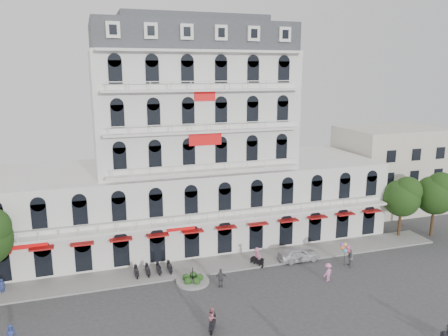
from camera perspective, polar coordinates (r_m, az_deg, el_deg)
ground at (r=39.19m, az=2.58°, el=-17.96°), size 120.00×120.00×0.00m
sidewalk at (r=46.72m, az=-1.34°, el=-12.54°), size 53.00×4.00×0.16m
main_building at (r=51.96m, az=-4.21°, el=1.50°), size 45.00×15.00×25.80m
flank_building_east at (r=67.90m, az=20.82°, el=-0.08°), size 14.00×10.00×12.00m
traffic_island at (r=43.34m, az=-4.11°, el=-14.42°), size 3.20×3.20×1.60m
parked_scooter_row at (r=45.37m, az=-9.21°, el=-13.62°), size 4.40×1.80×1.10m
tree_east_inner at (r=56.89m, az=22.28°, el=-3.36°), size 4.40×4.37×7.57m
tree_east_outer at (r=58.72m, az=25.93°, el=-2.88°), size 4.65×4.65×8.05m
parked_car at (r=48.19m, az=9.69°, el=-11.03°), size 4.48×1.86×1.52m
rider_southwest at (r=35.99m, az=-1.51°, el=-19.14°), size 0.96×1.59×1.99m
rider_center at (r=46.30m, az=4.33°, el=-11.45°), size 1.08×1.51×2.08m
pedestrian_left at (r=38.11m, az=-26.06°, el=-18.94°), size 0.85×0.64×1.56m
pedestrian_mid at (r=42.14m, az=-0.41°, el=-14.17°), size 1.16×0.64×1.88m
pedestrian_right at (r=44.41m, az=13.42°, el=-13.11°), size 1.35×1.10×1.83m
pedestrian_far at (r=45.72m, az=-26.97°, el=-13.64°), size 0.65×0.65×1.52m
balloon_vendor at (r=47.86m, az=15.92°, el=-10.87°), size 1.45×1.36×2.45m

